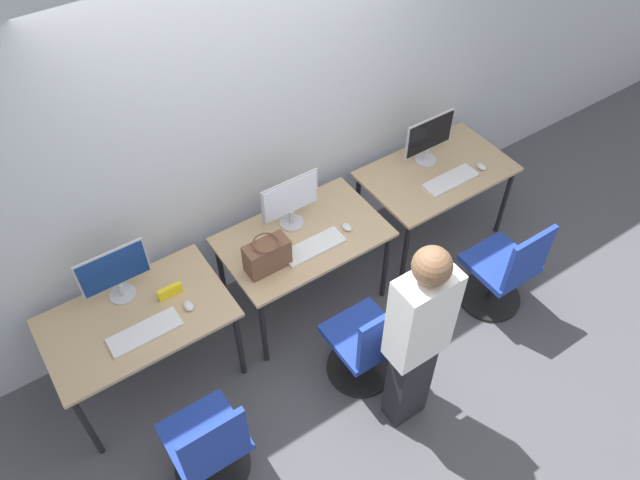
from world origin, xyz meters
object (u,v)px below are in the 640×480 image
(monitor_center, at_px, (291,200))
(handbag, at_px, (267,255))
(office_chair_center, at_px, (367,346))
(person_center, at_px, (418,337))
(office_chair_left, at_px, (210,448))
(keyboard_center, at_px, (314,247))
(mouse_center, at_px, (347,227))
(office_chair_right, at_px, (503,273))
(keyboard_left, at_px, (145,332))
(mouse_right, at_px, (482,167))
(monitor_left, at_px, (115,272))
(monitor_right, at_px, (429,138))
(mouse_left, at_px, (188,306))
(keyboard_right, at_px, (451,180))

(monitor_center, height_order, handbag, monitor_center)
(office_chair_center, distance_m, person_center, 0.64)
(office_chair_left, xyz_separation_m, handbag, (0.87, 0.74, 0.47))
(keyboard_center, relative_size, person_center, 0.28)
(office_chair_left, height_order, mouse_center, office_chair_left)
(mouse_center, xyz_separation_m, office_chair_right, (0.90, -0.74, -0.38))
(keyboard_left, bearing_deg, monitor_center, 13.30)
(keyboard_left, distance_m, handbag, 0.90)
(office_chair_left, height_order, mouse_right, office_chair_left)
(monitor_left, bearing_deg, monitor_center, -2.92)
(office_chair_left, xyz_separation_m, office_chair_center, (1.20, 0.05, 0.00))
(monitor_left, distance_m, keyboard_center, 1.30)
(person_center, bearing_deg, mouse_right, 33.58)
(keyboard_left, xyz_separation_m, monitor_right, (2.48, 0.29, 0.21))
(keyboard_center, bearing_deg, mouse_right, -1.28)
(mouse_left, height_order, handbag, handbag)
(monitor_center, height_order, keyboard_center, monitor_center)
(monitor_center, distance_m, handbag, 0.44)
(monitor_right, height_order, office_chair_right, monitor_right)
(mouse_right, xyz_separation_m, handbag, (-1.88, 0.06, 0.10))
(handbag, bearing_deg, monitor_right, 8.98)
(office_chair_center, bearing_deg, office_chair_right, -2.63)
(monitor_right, relative_size, handbag, 1.48)
(monitor_left, height_order, mouse_left, monitor_left)
(monitor_center, height_order, monitor_right, same)
(office_chair_right, bearing_deg, mouse_right, 63.49)
(monitor_right, bearing_deg, office_chair_left, -157.94)
(mouse_center, height_order, person_center, person_center)
(office_chair_center, bearing_deg, keyboard_right, 27.45)
(office_chair_center, bearing_deg, person_center, -82.13)
(keyboard_right, distance_m, mouse_right, 0.30)
(office_chair_left, bearing_deg, keyboard_center, 30.54)
(office_chair_left, distance_m, keyboard_right, 2.58)
(keyboard_right, bearing_deg, office_chair_right, -93.47)
(mouse_center, xyz_separation_m, office_chair_center, (-0.31, -0.69, -0.38))
(keyboard_left, xyz_separation_m, office_chair_center, (1.23, -0.65, -0.37))
(mouse_left, bearing_deg, office_chair_center, -36.62)
(mouse_left, relative_size, keyboard_right, 0.20)
(mouse_center, xyz_separation_m, monitor_right, (0.94, 0.26, 0.21))
(keyboard_right, bearing_deg, keyboard_left, 179.90)
(office_chair_center, bearing_deg, mouse_right, 22.10)
(office_chair_center, relative_size, person_center, 0.55)
(monitor_left, height_order, keyboard_center, monitor_left)
(person_center, bearing_deg, office_chair_center, 97.87)
(mouse_center, bearing_deg, handbag, 179.45)
(office_chair_right, bearing_deg, office_chair_left, 179.90)
(mouse_center, distance_m, keyboard_right, 0.95)
(office_chair_center, relative_size, mouse_right, 9.81)
(keyboard_center, bearing_deg, mouse_center, 4.21)
(keyboard_left, relative_size, monitor_right, 1.01)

